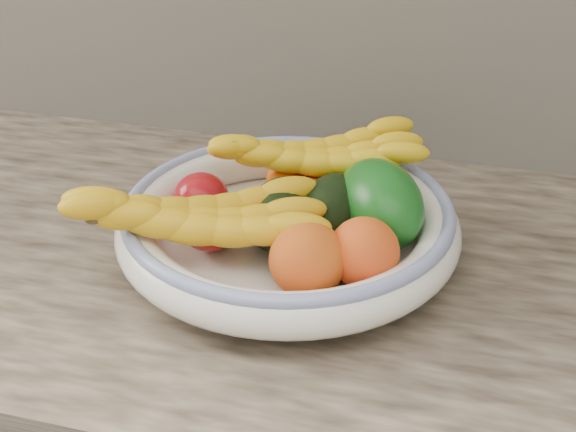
{
  "coord_description": "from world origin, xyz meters",
  "views": [
    {
      "loc": [
        0.21,
        0.9,
        1.41
      ],
      "look_at": [
        0.0,
        1.66,
        0.96
      ],
      "focal_mm": 50.0,
      "sensor_mm": 36.0,
      "label": 1
    }
  ],
  "objects_px": {
    "banana_bunch_back": "(316,160)",
    "banana_bunch_front": "(196,224)",
    "green_mango": "(379,204)",
    "fruit_bowl": "(288,225)"
  },
  "relations": [
    {
      "from": "banana_bunch_front",
      "to": "green_mango",
      "type": "bearing_deg",
      "value": 7.9
    },
    {
      "from": "banana_bunch_front",
      "to": "fruit_bowl",
      "type": "bearing_deg",
      "value": 22.19
    },
    {
      "from": "green_mango",
      "to": "banana_bunch_back",
      "type": "distance_m",
      "value": 0.11
    },
    {
      "from": "fruit_bowl",
      "to": "banana_bunch_back",
      "type": "relative_size",
      "value": 1.44
    },
    {
      "from": "green_mango",
      "to": "banana_bunch_front",
      "type": "xyz_separation_m",
      "value": [
        -0.18,
        -0.11,
        0.01
      ]
    },
    {
      "from": "banana_bunch_back",
      "to": "banana_bunch_front",
      "type": "bearing_deg",
      "value": -137.98
    },
    {
      "from": "green_mango",
      "to": "fruit_bowl",
      "type": "bearing_deg",
      "value": 159.65
    },
    {
      "from": "green_mango",
      "to": "banana_bunch_back",
      "type": "height_order",
      "value": "green_mango"
    },
    {
      "from": "green_mango",
      "to": "banana_bunch_front",
      "type": "distance_m",
      "value": 0.21
    },
    {
      "from": "green_mango",
      "to": "banana_bunch_back",
      "type": "relative_size",
      "value": 0.5
    }
  ]
}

